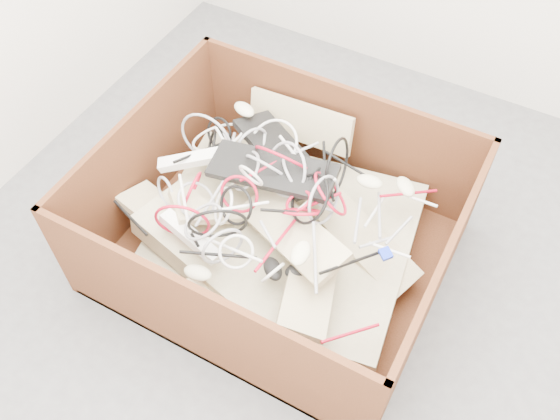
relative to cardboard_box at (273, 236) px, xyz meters
The scene contains 9 objects.
ground 0.24m from the cardboard_box, 15.16° to the right, with size 3.00×3.00×0.00m, color #4D4E50.
room_shell 1.13m from the cardboard_box, 15.16° to the right, with size 3.04×3.04×2.50m.
cardboard_box is the anchor object (origin of this frame).
keyboard_pile 0.15m from the cardboard_box, 123.96° to the left, with size 1.24×1.05×0.37m.
mice_scatter 0.23m from the cardboard_box, ahead, with size 0.90×0.82×0.21m.
power_strip_left 0.46m from the cardboard_box, behind, with size 0.29×0.05×0.04m, color white.
power_strip_right 0.39m from the cardboard_box, 127.89° to the right, with size 0.27×0.05×0.04m, color white.
vga_plug 0.52m from the cardboard_box, ahead, with size 0.04×0.04×0.02m, color #0D26C4.
cable_tangle 0.28m from the cardboard_box, 159.51° to the left, with size 1.12×0.87×0.37m.
Camera 1 is at (0.52, -1.21, 2.17)m, focal length 38.73 mm.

